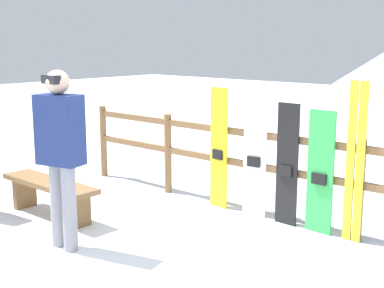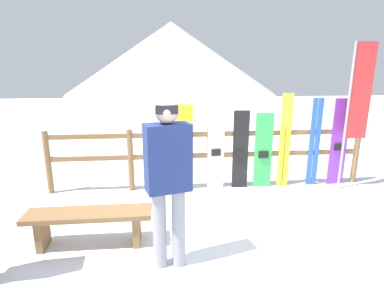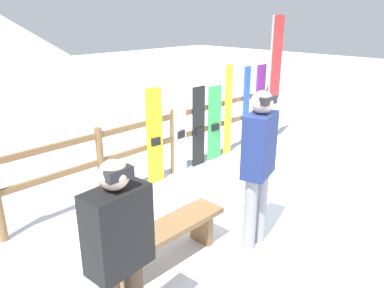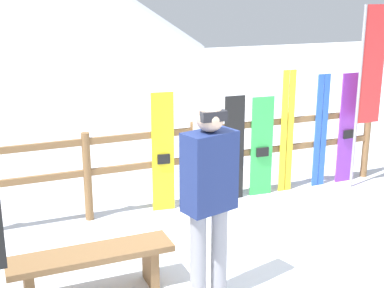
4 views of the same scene
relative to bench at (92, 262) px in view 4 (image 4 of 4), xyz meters
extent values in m
plane|color=white|center=(1.70, -0.28, -0.33)|extent=(40.00, 40.00, 0.00)
cylinder|color=brown|center=(0.33, 1.69, 0.21)|extent=(0.10, 0.10, 1.09)
cylinder|color=brown|center=(1.70, 1.69, 0.21)|extent=(0.10, 0.10, 1.09)
cylinder|color=brown|center=(3.08, 1.69, 0.21)|extent=(0.10, 0.10, 1.09)
cylinder|color=brown|center=(4.45, 1.69, 0.21)|extent=(0.10, 0.10, 1.09)
cube|color=brown|center=(1.70, 1.69, 0.27)|extent=(5.50, 0.05, 0.08)
cube|color=brown|center=(1.70, 1.69, 0.65)|extent=(5.50, 0.05, 0.08)
cube|color=brown|center=(0.00, 0.00, 0.08)|extent=(1.47, 0.36, 0.06)
cube|color=brown|center=(0.55, 0.00, -0.14)|extent=(0.08, 0.29, 0.38)
cylinder|color=gray|center=(0.84, -0.47, 0.10)|extent=(0.14, 0.14, 0.87)
cylinder|color=gray|center=(1.04, -0.47, 0.10)|extent=(0.14, 0.14, 0.87)
cube|color=navy|center=(0.94, -0.47, 0.88)|extent=(0.49, 0.35, 0.69)
sphere|color=#D8B293|center=(0.94, -0.47, 1.35)|extent=(0.24, 0.24, 0.24)
cube|color=black|center=(0.94, -0.54, 1.38)|extent=(0.21, 0.08, 0.08)
cube|color=yellow|center=(1.26, 1.63, 0.42)|extent=(0.28, 0.06, 1.51)
cube|color=black|center=(1.26, 1.60, 0.35)|extent=(0.16, 0.05, 0.12)
cube|color=white|center=(1.80, 1.63, 0.41)|extent=(0.29, 0.06, 1.49)
cube|color=black|center=(1.80, 1.60, 0.34)|extent=(0.16, 0.05, 0.12)
cube|color=black|center=(2.24, 1.63, 0.37)|extent=(0.28, 0.03, 1.40)
cube|color=black|center=(2.24, 1.60, 0.30)|extent=(0.15, 0.04, 0.12)
cube|color=green|center=(2.65, 1.63, 0.34)|extent=(0.31, 0.04, 1.35)
cube|color=black|center=(2.65, 1.60, 0.28)|extent=(0.17, 0.04, 0.12)
cube|color=yellow|center=(2.99, 1.63, 0.51)|extent=(0.09, 0.02, 1.68)
cube|color=yellow|center=(3.09, 1.63, 0.51)|extent=(0.09, 0.02, 1.68)
cube|color=blue|center=(3.54, 1.63, 0.47)|extent=(0.09, 0.02, 1.60)
cube|color=blue|center=(3.64, 1.63, 0.47)|extent=(0.09, 0.02, 1.60)
cube|color=purple|center=(4.05, 1.63, 0.46)|extent=(0.31, 0.02, 1.59)
cube|color=black|center=(4.05, 1.60, 0.38)|extent=(0.17, 0.03, 0.12)
cylinder|color=#99999E|center=(3.99, 1.40, 0.92)|extent=(0.04, 0.04, 2.51)
cube|color=red|center=(4.19, 1.40, 1.38)|extent=(0.36, 0.01, 1.59)
camera|label=1|loc=(5.30, -3.47, 1.75)|focal=50.00mm
camera|label=2|loc=(0.91, -3.34, 1.74)|focal=28.00mm
camera|label=3|loc=(-2.23, -2.55, 2.20)|focal=35.00mm
camera|label=4|loc=(-0.81, -4.33, 2.34)|focal=50.00mm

